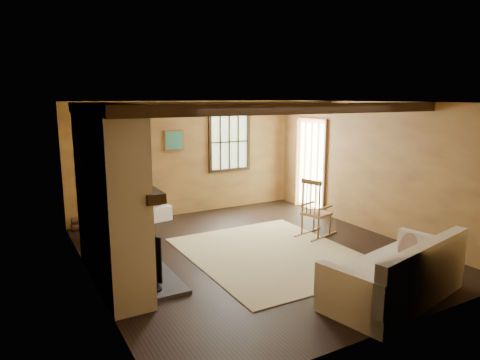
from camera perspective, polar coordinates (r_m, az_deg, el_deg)
ground at (r=7.05m, az=1.91°, el=-9.58°), size 5.50×5.50×0.00m
room_envelope at (r=6.98m, az=2.45°, el=4.06°), size 5.02×5.52×2.44m
fireplace at (r=5.92m, az=-16.79°, el=-2.88°), size 1.02×2.30×2.40m
rug at (r=6.99m, az=4.19°, el=-9.75°), size 2.50×3.00×0.01m
rocking_chair at (r=7.83m, az=10.00°, el=-4.21°), size 0.84×0.58×1.06m
sofa at (r=5.74m, az=20.36°, el=-12.10°), size 2.16×1.29×0.82m
firewood_pile at (r=8.67m, az=-19.16°, el=-5.31°), size 0.73×0.13×0.26m
laundry_basket at (r=8.91m, az=-11.00°, el=-4.34°), size 0.56×0.46×0.30m
basket_pillow at (r=8.85m, az=-11.06°, el=-2.80°), size 0.43×0.37×0.19m
armchair at (r=8.00m, az=-15.62°, el=-4.80°), size 0.99×1.00×0.71m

